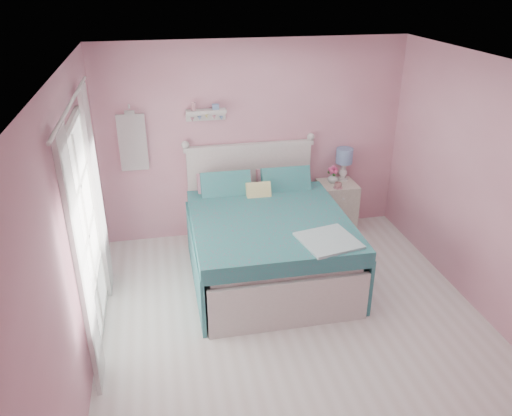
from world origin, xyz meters
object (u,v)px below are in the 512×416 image
object	(u,v)px
nightstand	(336,207)
table_lamp	(344,158)
bed	(266,240)
teacup	(338,185)
vase	(333,178)

from	to	relation	value
nightstand	table_lamp	distance (m)	0.69
bed	table_lamp	world-z (taller)	bed
table_lamp	teacup	world-z (taller)	table_lamp
table_lamp	teacup	xyz separation A→B (m)	(-0.16, -0.26, -0.28)
bed	nightstand	bearing A→B (deg)	36.26
vase	teacup	xyz separation A→B (m)	(0.01, -0.19, -0.03)
nightstand	vase	size ratio (longest dim) A/B	4.92
teacup	bed	bearing A→B (deg)	-148.28
bed	teacup	xyz separation A→B (m)	(1.13, 0.70, 0.33)
table_lamp	teacup	distance (m)	0.42
bed	vase	size ratio (longest dim) A/B	15.39
table_lamp	bed	bearing A→B (deg)	-143.33
bed	teacup	bearing A→B (deg)	32.30
teacup	vase	bearing A→B (deg)	93.19
bed	vase	distance (m)	1.47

